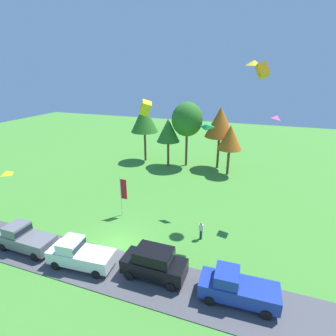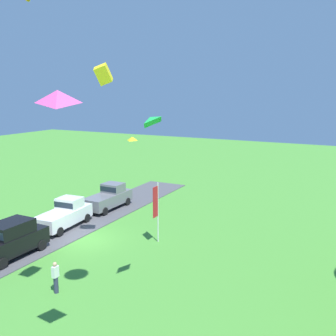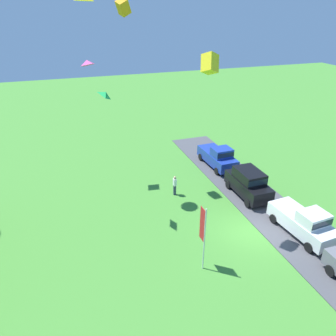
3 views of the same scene
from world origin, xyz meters
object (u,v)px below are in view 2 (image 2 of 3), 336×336
at_px(car_suv_near_entrance, 12,238).
at_px(kite_box_topmost, 103,74).
at_px(kite_diamond_near_flag, 150,120).
at_px(car_pickup_far_end, 109,197).
at_px(kite_diamond_high_right, 58,97).
at_px(person_watching_sky, 56,277).
at_px(kite_diamond_low_drifter, 132,139).
at_px(flag_banner, 156,206).
at_px(car_pickup_by_flagpole, 65,213).

xyz_separation_m(car_suv_near_entrance, kite_box_topmost, (-2.78, 5.42, 10.01)).
relative_size(car_suv_near_entrance, kite_diamond_near_flag, 4.32).
relative_size(car_pickup_far_end, kite_diamond_high_right, 4.98).
bearing_deg(person_watching_sky, kite_diamond_low_drifter, -162.10).
xyz_separation_m(kite_box_topmost, kite_diamond_low_drifter, (-10.55, -4.81, -5.14)).
bearing_deg(flag_banner, car_pickup_by_flagpole, -86.89).
relative_size(car_suv_near_entrance, kite_diamond_high_right, 4.56).
bearing_deg(car_suv_near_entrance, flag_banner, 131.88).
height_order(car_pickup_far_end, kite_box_topmost, kite_box_topmost).
distance_m(kite_diamond_low_drifter, kite_diamond_near_flag, 17.92).
xyz_separation_m(car_pickup_by_flagpole, flag_banner, (-0.42, 7.78, 1.58)).
height_order(car_pickup_by_flagpole, kite_box_topmost, kite_box_topmost).
relative_size(person_watching_sky, flag_banner, 0.40).
relative_size(kite_diamond_high_right, kite_diamond_low_drifter, 1.21).
xyz_separation_m(car_suv_near_entrance, kite_diamond_low_drifter, (-13.33, 0.61, 4.87)).
distance_m(car_pickup_far_end, car_suv_near_entrance, 11.40).
relative_size(car_suv_near_entrance, person_watching_sky, 2.69).
distance_m(flag_banner, kite_diamond_low_drifter, 10.13).
relative_size(kite_diamond_high_right, kite_diamond_near_flag, 0.95).
xyz_separation_m(person_watching_sky, kite_diamond_low_drifter, (-15.48, -5.00, 5.29)).
height_order(kite_box_topmost, kite_diamond_near_flag, kite_box_topmost).
relative_size(car_pickup_far_end, person_watching_sky, 2.94).
xyz_separation_m(flag_banner, kite_diamond_near_flag, (7.39, 3.80, 6.40)).
distance_m(person_watching_sky, kite_diamond_near_flag, 9.75).
xyz_separation_m(person_watching_sky, kite_diamond_near_flag, (-1.00, 5.15, 8.22)).
height_order(car_pickup_by_flagpole, flag_banner, flag_banner).
bearing_deg(car_suv_near_entrance, kite_diamond_near_flag, 83.90).
bearing_deg(kite_box_topmost, kite_diamond_high_right, 29.66).
relative_size(car_suv_near_entrance, kite_diamond_low_drifter, 5.49).
xyz_separation_m(car_pickup_by_flagpole, kite_diamond_high_right, (13.11, 11.98, 9.09)).
relative_size(person_watching_sky, kite_diamond_near_flag, 1.60).
bearing_deg(kite_diamond_low_drifter, flag_banner, 41.84).
relative_size(flag_banner, kite_box_topmost, 4.18).
relative_size(flag_banner, kite_diamond_low_drifter, 5.07).
bearing_deg(kite_diamond_low_drifter, kite_diamond_near_flag, 35.03).
relative_size(car_pickup_by_flagpole, kite_diamond_high_right, 5.08).
xyz_separation_m(car_pickup_far_end, person_watching_sky, (13.53, 6.29, -0.23)).
distance_m(kite_diamond_high_right, kite_diamond_low_drifter, 23.52).
distance_m(person_watching_sky, flag_banner, 8.69).
height_order(flag_banner, kite_diamond_near_flag, kite_diamond_near_flag).
height_order(car_pickup_far_end, kite_diamond_low_drifter, kite_diamond_low_drifter).
height_order(flag_banner, kite_box_topmost, kite_box_topmost).
relative_size(kite_diamond_low_drifter, kite_diamond_near_flag, 0.79).
bearing_deg(car_pickup_by_flagpole, person_watching_sky, 38.91).
bearing_deg(kite_diamond_low_drifter, kite_diamond_high_right, 27.10).
bearing_deg(car_pickup_far_end, kite_diamond_high_right, 32.37).
relative_size(kite_box_topmost, kite_diamond_high_right, 1.01).
relative_size(flag_banner, kite_diamond_high_right, 4.21).
height_order(car_pickup_by_flagpole, kite_diamond_high_right, kite_diamond_high_right).
bearing_deg(flag_banner, person_watching_sky, -9.12).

